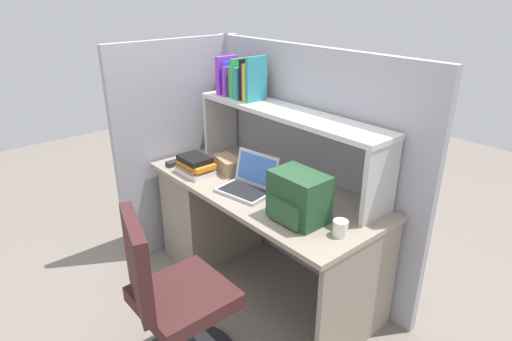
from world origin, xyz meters
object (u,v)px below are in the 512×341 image
Objects in this scene: backpack at (298,197)px; paper_cup at (340,228)px; office_chair at (174,309)px; laptop at (249,183)px; computer_mouse at (174,163)px; tissue_box at (227,165)px.

backpack is 3.64× the size of paper_cup.
backpack is 0.84m from office_chair.
laptop is 1.17× the size of backpack.
tissue_box reaches higher than computer_mouse.
laptop reaches higher than tissue_box.
tissue_box is 0.24× the size of office_chair.
backpack is at bearing -3.32° from laptop.
office_chair is at bearing -120.25° from paper_cup.
paper_cup is at bearing 1.47° from laptop.
office_chair is (-0.42, -0.73, -0.38)m from paper_cup.
laptop is 0.44m from backpack.
backpack reaches higher than paper_cup.
laptop is 0.66m from computer_mouse.
paper_cup is at bearing -103.95° from office_chair.
tissue_box is (-0.32, 0.08, -0.00)m from laptop.
laptop is 0.38× the size of office_chair.
backpack is at bearing 7.02° from computer_mouse.
paper_cup is 1.01m from tissue_box.
office_chair is (-0.17, -0.68, -0.46)m from backpack.
tissue_box is 1.05m from office_chair.
laptop is 4.26× the size of paper_cup.
backpack is at bearing 2.97° from tissue_box.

